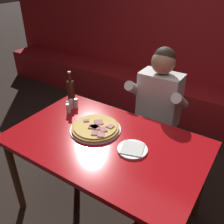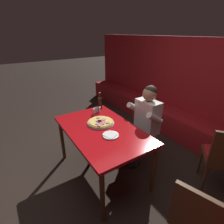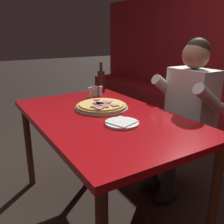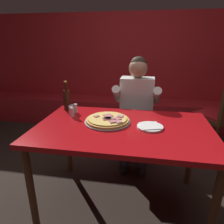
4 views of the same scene
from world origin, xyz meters
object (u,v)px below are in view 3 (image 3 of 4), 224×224
at_px(plate_white_paper, 122,123).
at_px(diner_seated_blue_shirt, 183,111).
at_px(shaker_black_pepper, 90,93).
at_px(main_dining_table, 103,126).
at_px(shaker_oregano, 100,91).
at_px(pizza, 102,106).
at_px(shaker_red_pepper_flakes, 96,91).
at_px(beer_bottle, 101,81).
at_px(shaker_parmesan, 93,92).

relative_size(plate_white_paper, diner_seated_blue_shirt, 0.16).
bearing_deg(shaker_black_pepper, plate_white_paper, -10.96).
relative_size(main_dining_table, shaker_black_pepper, 16.60).
bearing_deg(shaker_oregano, pizza, -27.68).
height_order(plate_white_paper, diner_seated_blue_shirt, diner_seated_blue_shirt).
relative_size(shaker_oregano, shaker_black_pepper, 1.00).
relative_size(shaker_red_pepper_flakes, diner_seated_blue_shirt, 0.07).
bearing_deg(beer_bottle, shaker_oregano, -32.12).
xyz_separation_m(plate_white_paper, beer_bottle, (-0.82, 0.31, 0.10)).
bearing_deg(beer_bottle, shaker_parmesan, -56.81).
bearing_deg(plate_white_paper, main_dining_table, -177.92).
xyz_separation_m(pizza, shaker_red_pepper_flakes, (-0.38, 0.15, 0.02)).
xyz_separation_m(plate_white_paper, shaker_red_pepper_flakes, (-0.74, 0.21, 0.03)).
bearing_deg(diner_seated_blue_shirt, main_dining_table, -95.60).
relative_size(plate_white_paper, shaker_black_pepper, 2.44).
xyz_separation_m(pizza, plate_white_paper, (0.36, -0.06, -0.01)).
xyz_separation_m(beer_bottle, shaker_black_pepper, (0.12, -0.18, -0.07)).
relative_size(pizza, shaker_black_pepper, 4.57).
bearing_deg(main_dining_table, shaker_red_pepper_flakes, 157.16).
height_order(plate_white_paper, beer_bottle, beer_bottle).
height_order(plate_white_paper, shaker_parmesan, shaker_parmesan).
height_order(beer_bottle, diner_seated_blue_shirt, diner_seated_blue_shirt).
bearing_deg(pizza, shaker_black_pepper, 167.18).
xyz_separation_m(main_dining_table, shaker_black_pepper, (-0.49, 0.14, 0.12)).
height_order(main_dining_table, diner_seated_blue_shirt, diner_seated_blue_shirt).
bearing_deg(beer_bottle, main_dining_table, -27.90).
distance_m(pizza, shaker_oregano, 0.40).
relative_size(shaker_parmesan, diner_seated_blue_shirt, 0.07).
bearing_deg(shaker_red_pepper_flakes, diner_seated_blue_shirt, 39.51).
bearing_deg(main_dining_table, shaker_black_pepper, 163.49).
height_order(beer_bottle, shaker_oregano, beer_bottle).
distance_m(shaker_black_pepper, diner_seated_blue_shirt, 0.79).
height_order(shaker_red_pepper_flakes, diner_seated_blue_shirt, diner_seated_blue_shirt).
bearing_deg(pizza, shaker_parmesan, 162.23).
distance_m(pizza, shaker_parmesan, 0.40).
bearing_deg(shaker_red_pepper_flakes, shaker_black_pepper, -66.42).
relative_size(shaker_red_pepper_flakes, shaker_black_pepper, 1.00).
xyz_separation_m(beer_bottle, diner_seated_blue_shirt, (0.67, 0.38, -0.18)).
bearing_deg(shaker_black_pepper, shaker_oregano, 94.56).
height_order(main_dining_table, shaker_parmesan, shaker_parmesan).
bearing_deg(beer_bottle, diner_seated_blue_shirt, 29.53).
distance_m(shaker_oregano, diner_seated_blue_shirt, 0.73).
distance_m(pizza, plate_white_paper, 0.36).
bearing_deg(shaker_black_pepper, shaker_red_pepper_flakes, 113.58).
height_order(pizza, diner_seated_blue_shirt, diner_seated_blue_shirt).
distance_m(pizza, diner_seated_blue_shirt, 0.68).
relative_size(pizza, beer_bottle, 1.35).
bearing_deg(diner_seated_blue_shirt, shaker_oregano, -141.28).
xyz_separation_m(beer_bottle, shaker_oregano, (0.11, -0.07, -0.07)).
bearing_deg(main_dining_table, pizza, 155.09).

